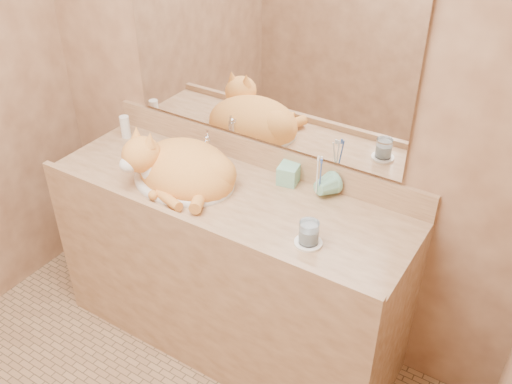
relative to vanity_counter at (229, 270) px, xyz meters
The scene contains 12 objects.
wall_back 0.87m from the vanity_counter, 90.00° to the left, with size 2.40×0.02×2.50m, color brown.
vanity_counter is the anchor object (origin of this frame).
mirror 1.00m from the vanity_counter, 90.00° to the left, with size 1.30×0.02×0.80m, color white.
sink_basin 0.54m from the vanity_counter, behind, with size 0.45×0.38×0.14m, color white, non-canonical shape.
faucet 0.56m from the vanity_counter, 143.14° to the left, with size 0.04×0.11×0.15m, color silver, non-canonical shape.
cat 0.55m from the vanity_counter, behind, with size 0.46×0.38×0.25m, color orange, non-canonical shape.
soap_dispenser 0.58m from the vanity_counter, 41.96° to the left, with size 0.08×0.09×0.19m, color #7DC9A8.
toothbrush_cup 0.60m from the vanity_counter, 25.82° to the left, with size 0.10×0.10×0.09m, color #7DC9A8.
toothbrushes 0.66m from the vanity_counter, 25.82° to the left, with size 0.03×0.03×0.20m, color white, non-canonical shape.
saucer 0.63m from the vanity_counter, 14.15° to the right, with size 0.11×0.11×0.01m, color white.
water_glass 0.66m from the vanity_counter, 14.15° to the right, with size 0.07×0.07×0.09m, color silver.
lotion_bottle 0.86m from the vanity_counter, 168.09° to the left, with size 0.05×0.05×0.11m, color white.
Camera 1 is at (1.15, -0.87, 2.19)m, focal length 40.00 mm.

